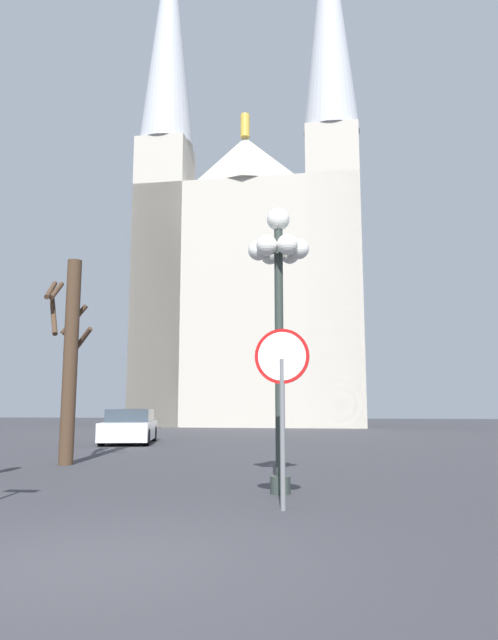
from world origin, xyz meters
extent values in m
plane|color=#38383D|center=(0.00, 0.00, 0.00)|extent=(120.00, 120.00, 0.00)
cube|color=#BCB5A5|center=(-3.03, 38.17, 8.86)|extent=(16.81, 11.05, 17.73)
pyramid|color=#BCB5A5|center=(-3.15, 33.87, 19.48)|extent=(5.84, 2.15, 3.50)
cylinder|color=gold|center=(-3.15, 33.87, 22.13)|extent=(0.70, 0.70, 1.80)
cube|color=#BCB5A5|center=(-9.49, 34.93, 10.75)|extent=(3.88, 3.88, 21.49)
cone|color=#B7BAC1|center=(-9.49, 34.93, 31.33)|extent=(4.16, 4.16, 19.69)
cube|color=#BCB5A5|center=(3.25, 34.59, 10.75)|extent=(3.88, 3.88, 21.49)
cone|color=#B7BAC1|center=(3.25, 34.59, 31.33)|extent=(4.16, 4.16, 19.69)
cylinder|color=slate|center=(1.69, 3.13, 1.12)|extent=(0.08, 0.08, 2.24)
cylinder|color=red|center=(1.69, 3.13, 2.29)|extent=(0.85, 0.13, 0.85)
cylinder|color=white|center=(1.69, 3.10, 2.29)|extent=(0.74, 0.08, 0.75)
cylinder|color=#2D3833|center=(1.53, 4.73, 2.40)|extent=(0.16, 0.16, 4.79)
cylinder|color=#2D3833|center=(1.53, 4.73, 0.15)|extent=(0.36, 0.36, 0.30)
sphere|color=white|center=(1.53, 4.73, 5.01)|extent=(0.43, 0.43, 0.43)
sphere|color=white|center=(1.91, 4.73, 4.42)|extent=(0.39, 0.39, 0.39)
cylinder|color=#2D3833|center=(1.72, 4.73, 4.42)|extent=(0.05, 0.38, 0.05)
sphere|color=white|center=(1.72, 5.06, 4.42)|extent=(0.39, 0.39, 0.39)
cylinder|color=#2D3833|center=(1.62, 4.89, 4.42)|extent=(0.35, 0.23, 0.05)
sphere|color=white|center=(1.34, 5.06, 4.42)|extent=(0.39, 0.39, 0.39)
cylinder|color=#2D3833|center=(1.43, 4.89, 4.42)|extent=(0.35, 0.23, 0.05)
sphere|color=white|center=(1.15, 4.73, 4.42)|extent=(0.39, 0.39, 0.39)
cylinder|color=#2D3833|center=(1.34, 4.73, 4.42)|extent=(0.05, 0.38, 0.05)
sphere|color=white|center=(1.34, 4.40, 4.42)|extent=(0.39, 0.39, 0.39)
cylinder|color=#2D3833|center=(1.43, 4.56, 4.42)|extent=(0.35, 0.23, 0.05)
sphere|color=white|center=(1.72, 4.40, 4.42)|extent=(0.39, 0.39, 0.39)
cylinder|color=#2D3833|center=(1.62, 4.56, 4.42)|extent=(0.35, 0.23, 0.05)
cylinder|color=#473323|center=(-4.38, 8.83, 2.73)|extent=(0.38, 0.38, 5.46)
cylinder|color=#473323|center=(-4.20, 9.12, 3.31)|extent=(0.73, 0.52, 0.65)
cylinder|color=#473323|center=(-4.94, 8.65, 4.62)|extent=(0.50, 1.22, 0.73)
cylinder|color=#473323|center=(-4.78, 8.55, 3.91)|extent=(0.71, 0.97, 1.22)
cylinder|color=#473323|center=(-4.82, 8.74, 4.61)|extent=(0.31, 0.98, 0.67)
cylinder|color=#473323|center=(-4.46, 9.12, 3.86)|extent=(0.73, 0.32, 0.88)
cube|color=silver|center=(-5.55, 17.08, 0.51)|extent=(2.71, 4.55, 0.71)
cube|color=#333D47|center=(-5.59, 17.28, 1.12)|extent=(2.15, 2.68, 0.51)
cylinder|color=black|center=(-4.43, 15.83, 0.32)|extent=(0.34, 0.67, 0.64)
cylinder|color=black|center=(-6.09, 15.49, 0.32)|extent=(0.34, 0.67, 0.64)
cylinder|color=black|center=(-5.01, 18.66, 0.32)|extent=(0.34, 0.67, 0.64)
cylinder|color=black|center=(-6.68, 18.32, 0.32)|extent=(0.34, 0.67, 0.64)
camera|label=1|loc=(2.32, -5.58, 1.55)|focal=31.95mm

